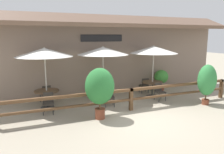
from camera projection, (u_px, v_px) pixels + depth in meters
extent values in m
plane|color=#9E937F|center=(143.00, 119.00, 8.30)|extent=(60.00, 60.00, 0.00)
cube|color=gray|center=(105.00, 61.00, 11.79)|extent=(14.00, 0.40, 3.60)
cube|color=brown|center=(108.00, 20.00, 10.91)|extent=(14.28, 1.48, 0.70)
cube|color=black|center=(102.00, 38.00, 11.28)|extent=(2.25, 0.04, 0.35)
cube|color=brown|center=(131.00, 90.00, 9.09)|extent=(10.40, 0.14, 0.11)
cube|color=brown|center=(131.00, 99.00, 9.17)|extent=(10.40, 0.10, 0.09)
cube|color=brown|center=(131.00, 99.00, 9.17)|extent=(0.14, 0.14, 0.95)
cube|color=brown|center=(221.00, 89.00, 11.08)|extent=(0.14, 0.14, 0.95)
cylinder|color=#B7B2A8|center=(46.00, 82.00, 9.40)|extent=(0.06, 0.06, 2.30)
cone|color=silver|center=(44.00, 52.00, 9.16)|extent=(2.40, 2.40, 0.36)
sphere|color=#B2ADA3|center=(44.00, 48.00, 9.13)|extent=(0.07, 0.07, 0.07)
cylinder|color=#4C3826|center=(47.00, 91.00, 9.47)|extent=(1.06, 1.06, 0.05)
cylinder|color=#333333|center=(47.00, 100.00, 9.54)|extent=(0.07, 0.07, 0.73)
cylinder|color=#333333|center=(47.00, 107.00, 9.61)|extent=(0.58, 0.58, 0.03)
cube|color=#332D28|center=(48.00, 104.00, 8.78)|extent=(0.49, 0.49, 0.05)
cube|color=#332D28|center=(48.00, 97.00, 8.93)|extent=(0.40, 0.11, 0.40)
cylinder|color=#2D2D2D|center=(43.00, 111.00, 8.60)|extent=(0.04, 0.04, 0.39)
cylinder|color=#2D2D2D|center=(53.00, 110.00, 8.68)|extent=(0.04, 0.04, 0.39)
cylinder|color=#2D2D2D|center=(44.00, 108.00, 8.97)|extent=(0.04, 0.04, 0.39)
cylinder|color=#2D2D2D|center=(54.00, 107.00, 9.04)|extent=(0.04, 0.04, 0.39)
cube|color=#332D28|center=(46.00, 94.00, 10.27)|extent=(0.50, 0.50, 0.05)
cube|color=#332D28|center=(47.00, 90.00, 10.08)|extent=(0.40, 0.13, 0.40)
cylinder|color=#2D2D2D|center=(48.00, 97.00, 10.57)|extent=(0.04, 0.04, 0.39)
cylinder|color=#2D2D2D|center=(40.00, 98.00, 10.36)|extent=(0.04, 0.04, 0.39)
cylinder|color=#2D2D2D|center=(51.00, 99.00, 10.27)|extent=(0.04, 0.04, 0.39)
cylinder|color=#2D2D2D|center=(43.00, 100.00, 10.05)|extent=(0.04, 0.04, 0.39)
cylinder|color=#B7B2A8|center=(103.00, 78.00, 10.40)|extent=(0.06, 0.06, 2.30)
cone|color=silver|center=(103.00, 51.00, 10.17)|extent=(2.40, 2.40, 0.36)
sphere|color=#B2ADA3|center=(103.00, 47.00, 10.14)|extent=(0.07, 0.07, 0.07)
cylinder|color=#4C3826|center=(103.00, 86.00, 10.48)|extent=(1.06, 1.06, 0.05)
cylinder|color=#333333|center=(103.00, 94.00, 10.55)|extent=(0.07, 0.07, 0.73)
cylinder|color=#333333|center=(103.00, 100.00, 10.61)|extent=(0.58, 0.58, 0.03)
cube|color=#332D28|center=(109.00, 97.00, 9.74)|extent=(0.51, 0.51, 0.05)
cube|color=#332D28|center=(109.00, 91.00, 9.88)|extent=(0.40, 0.13, 0.40)
cylinder|color=#2D2D2D|center=(106.00, 103.00, 9.57)|extent=(0.04, 0.04, 0.39)
cylinder|color=#2D2D2D|center=(114.00, 103.00, 9.62)|extent=(0.04, 0.04, 0.39)
cylinder|color=#2D2D2D|center=(105.00, 101.00, 9.94)|extent=(0.04, 0.04, 0.39)
cylinder|color=#2D2D2D|center=(113.00, 100.00, 9.99)|extent=(0.04, 0.04, 0.39)
cube|color=#332D28|center=(97.00, 89.00, 11.32)|extent=(0.50, 0.50, 0.05)
cube|color=#332D28|center=(99.00, 85.00, 11.13)|extent=(0.40, 0.12, 0.40)
cylinder|color=#2D2D2D|center=(99.00, 91.00, 11.62)|extent=(0.04, 0.04, 0.39)
cylinder|color=#2D2D2D|center=(92.00, 92.00, 11.41)|extent=(0.04, 0.04, 0.39)
cylinder|color=#2D2D2D|center=(102.00, 93.00, 11.32)|extent=(0.04, 0.04, 0.39)
cylinder|color=#2D2D2D|center=(96.00, 94.00, 11.10)|extent=(0.04, 0.04, 0.39)
cylinder|color=#B7B2A8|center=(153.00, 75.00, 11.22)|extent=(0.06, 0.06, 2.30)
cone|color=silver|center=(154.00, 50.00, 10.99)|extent=(2.40, 2.40, 0.36)
sphere|color=#B2ADA3|center=(154.00, 46.00, 10.96)|extent=(0.07, 0.07, 0.07)
cylinder|color=#4C3826|center=(152.00, 82.00, 11.30)|extent=(1.06, 1.06, 0.05)
cylinder|color=#333333|center=(152.00, 89.00, 11.37)|extent=(0.07, 0.07, 0.73)
cylinder|color=#333333|center=(152.00, 96.00, 11.43)|extent=(0.58, 0.58, 0.03)
cube|color=#332D28|center=(160.00, 92.00, 10.61)|extent=(0.42, 0.42, 0.05)
cube|color=#332D28|center=(158.00, 87.00, 10.74)|extent=(0.40, 0.04, 0.40)
cylinder|color=#2D2D2D|center=(159.00, 98.00, 10.41)|extent=(0.04, 0.04, 0.39)
cylinder|color=#2D2D2D|center=(166.00, 97.00, 10.55)|extent=(0.04, 0.04, 0.39)
cylinder|color=#2D2D2D|center=(155.00, 96.00, 10.75)|extent=(0.04, 0.04, 0.39)
cylinder|color=#2D2D2D|center=(161.00, 95.00, 10.90)|extent=(0.04, 0.04, 0.39)
cube|color=#332D28|center=(144.00, 85.00, 12.07)|extent=(0.47, 0.47, 0.05)
cube|color=#332D28|center=(145.00, 82.00, 11.85)|extent=(0.40, 0.09, 0.40)
cylinder|color=#2D2D2D|center=(146.00, 88.00, 12.34)|extent=(0.04, 0.04, 0.39)
cylinder|color=#2D2D2D|center=(139.00, 89.00, 12.24)|extent=(0.04, 0.04, 0.39)
cylinder|color=#2D2D2D|center=(148.00, 90.00, 11.98)|extent=(0.04, 0.04, 0.39)
cylinder|color=#2D2D2D|center=(142.00, 90.00, 11.88)|extent=(0.04, 0.04, 0.39)
cylinder|color=brown|center=(205.00, 102.00, 10.03)|extent=(0.31, 0.31, 0.24)
cylinder|color=brown|center=(205.00, 100.00, 10.01)|extent=(0.34, 0.34, 0.04)
cylinder|color=brown|center=(206.00, 95.00, 9.97)|extent=(0.06, 0.06, 0.43)
ellipsoid|color=#338442|center=(207.00, 80.00, 9.85)|extent=(0.86, 0.78, 1.42)
cylinder|color=brown|center=(100.00, 114.00, 8.29)|extent=(0.37, 0.37, 0.39)
cylinder|color=brown|center=(100.00, 109.00, 8.26)|extent=(0.40, 0.40, 0.04)
cylinder|color=brown|center=(100.00, 103.00, 8.22)|extent=(0.07, 0.07, 0.41)
ellipsoid|color=#287033|center=(100.00, 86.00, 8.10)|extent=(1.11, 1.00, 1.37)
cylinder|color=brown|center=(161.00, 88.00, 12.71)|extent=(0.36, 0.36, 0.29)
cylinder|color=brown|center=(161.00, 86.00, 12.68)|extent=(0.39, 0.39, 0.04)
cylinder|color=brown|center=(161.00, 83.00, 12.66)|extent=(0.07, 0.07, 0.24)
ellipsoid|color=#3D8E38|center=(161.00, 77.00, 12.59)|extent=(0.82, 0.74, 0.79)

